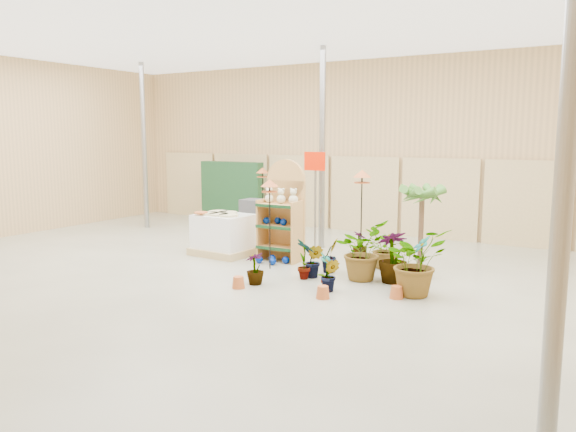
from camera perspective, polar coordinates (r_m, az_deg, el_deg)
name	(u,v)px	position (r m, az deg, el deg)	size (l,w,h in m)	color
room	(258,154)	(10.47, -3.09, 6.31)	(15.20, 12.10, 4.70)	gray
display_shelf	(284,214)	(11.54, -0.45, 0.19)	(0.89, 0.58, 2.07)	#B98546
teddy_bears	(282,197)	(11.40, -0.61, 1.93)	(0.76, 0.19, 0.32)	beige
gazing_balls_shelf	(281,221)	(11.46, -0.75, -0.53)	(0.76, 0.26, 0.14)	navy
gazing_balls_floor	(272,260)	(11.31, -1.60, -4.48)	(0.63, 0.39, 0.15)	navy
pallet_stack	(224,234)	(12.16, -6.57, -1.87)	(1.29, 1.09, 0.92)	tan
charcoal_planters	(253,219)	(13.83, -3.58, -0.35)	(0.50, 0.50, 1.00)	#313134
trellis_stock	(232,193)	(16.25, -5.73, 2.33)	(2.00, 0.30, 1.80)	#183D1F
offer_sign	(315,181)	(12.23, 2.76, 3.57)	(0.50, 0.08, 2.20)	gray
bird_table_front	(270,186)	(10.64, -1.88, 3.08)	(0.34, 0.34, 1.74)	black
bird_table_right	(362,177)	(10.41, 7.53, 3.93)	(0.34, 0.34, 1.93)	black
bird_table_back	(263,173)	(14.49, -2.60, 4.43)	(0.34, 0.34, 1.73)	black
palm	(422,193)	(11.04, 13.48, 2.30)	(0.70, 0.70, 1.72)	brown
potted_plant_0	(305,259)	(10.04, 1.70, -4.37)	(0.39, 0.27, 0.75)	#417A28
potted_plant_1	(314,261)	(10.16, 2.69, -4.59)	(0.34, 0.27, 0.62)	#417A28
potted_plant_2	(361,250)	(10.08, 7.44, -3.49)	(0.95, 0.82, 1.05)	#417A28
potted_plant_3	(393,257)	(9.97, 10.61, -4.09)	(0.52, 0.52, 0.92)	#417A28
potted_plant_4	(422,256)	(10.46, 13.43, -4.02)	(0.40, 0.27, 0.77)	#417A28
potted_plant_5	(330,255)	(10.58, 4.30, -3.99)	(0.36, 0.29, 0.65)	#417A28
potted_plant_6	(384,249)	(10.96, 9.77, -3.29)	(0.71, 0.62, 0.79)	#417A28
potted_plant_7	(255,268)	(9.74, -3.36, -5.34)	(0.31, 0.31, 0.56)	#417A28
potted_plant_8	(327,272)	(9.37, 3.96, -5.65)	(0.34, 0.23, 0.64)	#417A28
potted_plant_9	(330,275)	(9.31, 4.31, -6.00)	(0.31, 0.25, 0.56)	#417A28
potted_plant_10	(416,262)	(9.25, 12.83, -4.55)	(0.99, 0.86, 1.10)	#417A28
potted_plant_11	(360,244)	(11.89, 7.30, -2.88)	(0.32, 0.32, 0.57)	#417A28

